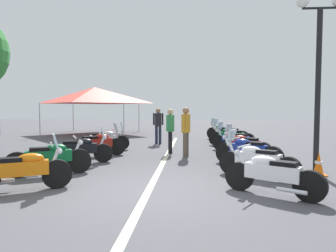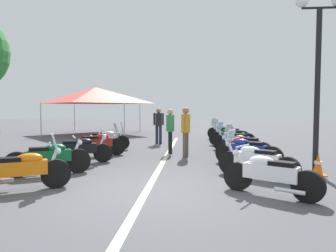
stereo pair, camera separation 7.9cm
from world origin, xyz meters
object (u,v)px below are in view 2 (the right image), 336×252
Objects in this scene: motorcycle_left_row_0 at (22,169)px; bystander_0 at (159,123)px; motorcycle_left_row_3 at (98,143)px; street_lamp_twin_globe at (318,52)px; traffic_cone_0 at (318,164)px; motorcycle_right_row_4 at (235,140)px; motorcycle_right_row_6 at (229,134)px; motorcycle_right_row_2 at (247,151)px; motorcycle_left_row_1 at (49,158)px; motorcycle_right_row_5 at (231,137)px; motorcycle_right_row_0 at (269,174)px; motorcycle_right_row_3 at (244,145)px; event_tent at (96,95)px; bystander_1 at (186,128)px; motorcycle_left_row_4 at (105,139)px; motorcycle_right_row_7 at (223,131)px; motorcycle_left_row_2 at (79,149)px; bystander_2 at (170,127)px; motorcycle_right_row_1 at (256,160)px.

motorcycle_left_row_0 is 8.87m from bystander_0.
motorcycle_left_row_3 is 7.71m from street_lamp_twin_globe.
bystander_0 reaches higher than traffic_cone_0.
motorcycle_right_row_4 is 0.93× the size of motorcycle_right_row_6.
motorcycle_right_row_2 is 6.08m from motorcycle_right_row_6.
motorcycle_left_row_1 is 0.99× the size of motorcycle_right_row_5.
motorcycle_right_row_0 is 0.37× the size of street_lamp_twin_globe.
motorcycle_right_row_3 is (4.78, -5.40, -0.01)m from motorcycle_left_row_0.
event_tent reaches higher than motorcycle_right_row_5.
bystander_1 is at bearing 26.82° from motorcycle_left_row_0.
motorcycle_left_row_4 is 1.24× the size of motorcycle_right_row_3.
event_tent is at bearing 73.69° from motorcycle_left_row_0.
motorcycle_left_row_3 is at bearing 82.91° from motorcycle_right_row_7.
traffic_cone_0 is at bearing -140.36° from event_tent.
motorcycle_left_row_1 is at bearing 75.70° from motorcycle_right_row_4.
motorcycle_right_row_4 reaches higher than motorcycle_right_row_5.
motorcycle_right_row_4 is 0.31× the size of event_tent.
motorcycle_left_row_1 is at bearing 92.84° from motorcycle_right_row_7.
traffic_cone_0 is 0.11× the size of event_tent.
motorcycle_right_row_2 is (-0.01, -5.28, 0.01)m from motorcycle_left_row_2.
motorcycle_right_row_2 is at bearing -45.92° from motorcycle_left_row_4.
motorcycle_left_row_4 is at bearing 61.86° from motorcycle_left_row_1.
bystander_2 reaches higher than motorcycle_right_row_7.
bystander_1 is at bearing 72.18° from motorcycle_right_row_4.
bystander_2 is at bearing -145.57° from event_tent.
motorcycle_left_row_2 reaches higher than motorcycle_right_row_2.
motorcycle_right_row_5 is (4.68, -0.11, -0.00)m from motorcycle_right_row_2.
event_tent is (11.82, 9.91, -0.58)m from street_lamp_twin_globe.
street_lamp_twin_globe reaches higher than motorcycle_right_row_4.
event_tent is at bearing 93.74° from motorcycle_left_row_4.
motorcycle_left_row_4 is 8.46m from street_lamp_twin_globe.
street_lamp_twin_globe is (-2.54, -1.45, 2.77)m from motorcycle_right_row_3.
event_tent is (12.42, 8.23, 2.19)m from motorcycle_right_row_1.
bystander_1 is at bearing -22.62° from motorcycle_left_row_3.
street_lamp_twin_globe is 2.62× the size of bystander_1.
motorcycle_right_row_1 is at bearing 115.62° from motorcycle_right_row_5.
motorcycle_left_row_0 is 3.01× the size of traffic_cone_0.
motorcycle_left_row_2 is at bearing 33.06° from motorcycle_right_row_2.
bystander_1 reaches higher than bystander_0.
street_lamp_twin_globe reaches higher than motorcycle_right_row_6.
motorcycle_right_row_3 is at bearing -61.09° from motorcycle_right_row_1.
motorcycle_left_row_4 is (4.69, -0.09, -0.00)m from motorcycle_left_row_1.
motorcycle_right_row_0 is 0.98× the size of motorcycle_right_row_4.
motorcycle_right_row_5 is (4.67, -5.39, 0.00)m from motorcycle_left_row_2.
motorcycle_left_row_4 is 3.35× the size of traffic_cone_0.
motorcycle_right_row_1 is at bearing -55.62° from motorcycle_left_row_3.
motorcycle_right_row_6 reaches higher than motorcycle_right_row_3.
motorcycle_left_row_3 is (3.20, -0.27, 0.01)m from motorcycle_left_row_1.
motorcycle_left_row_0 is 1.12× the size of motorcycle_right_row_3.
motorcycle_left_row_0 is 9.59m from motorcycle_right_row_5.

